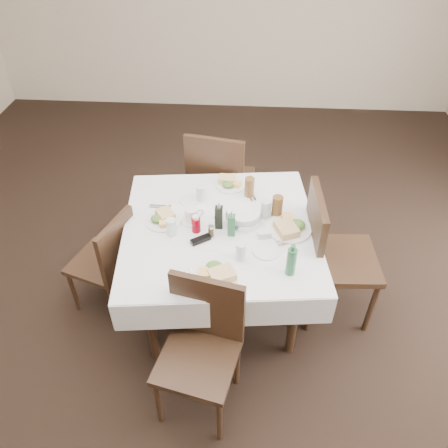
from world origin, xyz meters
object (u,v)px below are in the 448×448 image
chair_east (329,250)px  water_w (171,227)px  green_bottle (291,261)px  chair_south (202,340)px  ketchup_bottle (196,224)px  water_s (241,251)px  coffee_mug (192,216)px  bread_basket (244,216)px  water_n (201,193)px  oil_cruet_green (231,224)px  water_e (266,209)px  chair_north (219,178)px  dining_table (220,236)px  chair_west (109,258)px  oil_cruet_dark (219,216)px

chair_east → water_w: 1.08m
chair_east → green_bottle: chair_east is taller
chair_south → ketchup_bottle: 0.75m
chair_east → water_s: bearing=-154.3°
water_w → coffee_mug: bearing=50.3°
bread_basket → coffee_mug: bearing=-175.4°
water_s → water_w: 0.50m
chair_south → ketchup_bottle: chair_south is taller
chair_east → coffee_mug: (-0.94, 0.05, 0.22)m
water_n → coffee_mug: water_n is taller
bread_basket → oil_cruet_green: bearing=-117.5°
water_e → chair_south: bearing=-112.2°
chair_north → chair_east: size_ratio=0.98×
dining_table → chair_west: 0.81m
water_n → water_w: 0.41m
water_e → ketchup_bottle: size_ratio=1.05×
water_e → chair_east: bearing=-16.8°
ketchup_bottle → chair_east: bearing=3.2°
water_e → oil_cruet_green: 0.30m
water_n → chair_west: bearing=-150.8°
bread_basket → dining_table: bearing=-154.0°
chair_north → green_bottle: size_ratio=4.60×
water_w → green_bottle: bearing=-21.6°
water_w → green_bottle: (0.75, -0.30, 0.04)m
chair_north → green_bottle: bearing=-67.1°
water_w → chair_south: bearing=-68.0°
coffee_mug → green_bottle: 0.78m
ketchup_bottle → green_bottle: 0.69m
chair_west → bread_basket: chair_west is taller
dining_table → coffee_mug: 0.24m
water_w → ketchup_bottle: size_ratio=0.96×
chair_south → oil_cruet_dark: size_ratio=4.42×
water_n → green_bottle: bearing=-48.3°
water_w → chair_west: bearing=176.8°
oil_cruet_green → green_bottle: green_bottle is taller
water_w → oil_cruet_dark: (0.30, 0.09, 0.03)m
water_s → water_e: 0.45m
water_n → bread_basket: water_n is taller
water_s → chair_west: bearing=166.7°
chair_east → water_s: (-0.60, -0.29, 0.23)m
chair_west → green_bottle: 1.33m
ketchup_bottle → green_bottle: size_ratio=0.57×
dining_table → chair_west: chair_west is taller
chair_west → oil_cruet_dark: 0.86m
chair_west → oil_cruet_green: bearing=-0.2°
dining_table → oil_cruet_green: bearing=-40.3°
water_n → water_s: water_n is taller
dining_table → water_w: (-0.31, -0.09, 0.14)m
chair_east → green_bottle: bearing=-127.6°
oil_cruet_green → coffee_mug: bearing=156.8°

